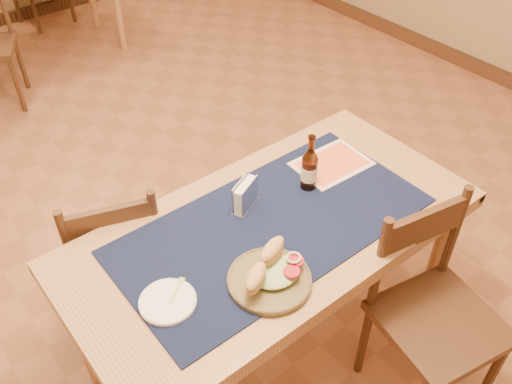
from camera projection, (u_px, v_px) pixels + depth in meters
main_table at (272, 240)px, 2.11m from camera, size 1.60×0.80×0.75m
placemat at (272, 225)px, 2.05m from camera, size 1.20×0.60×0.01m
baseboard at (177, 236)px, 2.98m from camera, size 6.00×7.00×0.10m
chair_main_far at (118, 251)px, 2.36m from camera, size 0.51×0.51×0.86m
chair_main_near at (433, 311)px, 2.08m from camera, size 0.50×0.50×0.92m
sandwich_plate at (270, 274)px, 1.82m from camera, size 0.29×0.29×0.11m
side_plate at (168, 301)px, 1.77m from camera, size 0.19×0.19×0.02m
fork at (177, 288)px, 1.80m from camera, size 0.10×0.08×0.00m
beer_bottle at (309, 169)px, 2.15m from camera, size 0.07×0.07×0.25m
napkin_holder at (245, 195)px, 2.09m from camera, size 0.15×0.10×0.12m
menu_card at (332, 164)px, 2.32m from camera, size 0.32×0.24×0.01m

